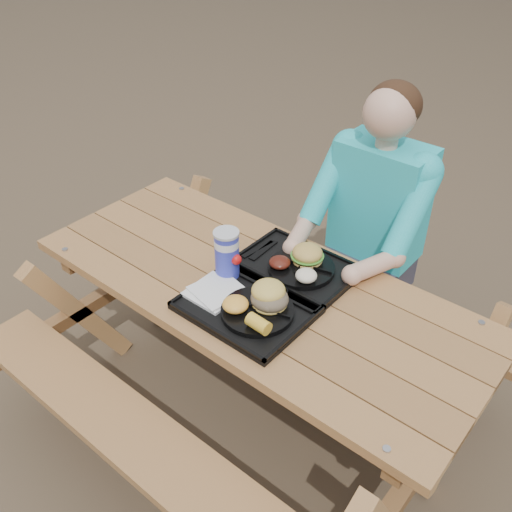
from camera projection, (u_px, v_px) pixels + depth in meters
The scene contains 18 objects.
ground at pixel (256, 411), 2.62m from camera, with size 60.00×60.00×0.00m, color #999999.
picnic_table at pixel (256, 353), 2.40m from camera, with size 1.80×1.49×0.75m, color #999999, non-canonical shape.
tray_near at pixel (247, 308), 2.05m from camera, with size 0.45×0.35×0.02m, color black.
tray_far at pixel (293, 270), 2.23m from camera, with size 0.45×0.35×0.02m, color black.
plate_near at pixel (257, 311), 2.00m from camera, with size 0.26×0.26×0.02m, color black.
plate_far at pixel (301, 268), 2.21m from camera, with size 0.26×0.26×0.02m, color black.
napkin_stack at pixel (214, 291), 2.09m from camera, with size 0.18×0.18×0.02m, color white.
soda_cup at pixel (227, 255), 2.14m from camera, with size 0.09×0.09×0.19m, color #161EA8.
condiment_bbq at pixel (270, 284), 2.12m from camera, with size 0.05×0.05×0.03m, color black.
condiment_mustard at pixel (282, 293), 2.08m from camera, with size 0.04×0.04×0.03m, color gold.
sandwich at pixel (270, 290), 1.98m from camera, with size 0.13×0.13×0.13m, color #E1BA4F, non-canonical shape.
mac_cheese at pixel (235, 304), 1.98m from camera, with size 0.09×0.09×0.05m, color #FFBB43.
corn_cob at pixel (258, 324), 1.90m from camera, with size 0.08×0.08×0.05m, color yellow, non-canonical shape.
cutlery_far at pixel (263, 250), 2.32m from camera, with size 0.03×0.16×0.01m, color black.
burger at pixel (308, 250), 2.20m from camera, with size 0.12×0.12×0.11m, color gold, non-canonical shape.
baked_beans at pixel (280, 262), 2.19m from camera, with size 0.08×0.08×0.04m, color #521910.
potato_salad at pixel (306, 276), 2.11m from camera, with size 0.08×0.08×0.05m, color white.
diner at pixel (372, 246), 2.57m from camera, with size 0.48×0.84×1.28m, color #18AEAB, non-canonical shape.
Camera 1 is at (1.09, -1.31, 2.11)m, focal length 40.00 mm.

